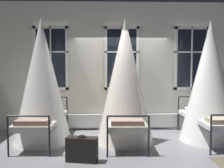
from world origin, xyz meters
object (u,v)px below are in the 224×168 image
Objects in this scene: cot_second at (125,82)px; cot_third at (209,83)px; suitcase_dark at (82,149)px; cot_first at (42,82)px.

cot_second is 1.95m from cot_third.
cot_second is 4.76× the size of suitcase_dark.
suitcase_dark is at bearing 144.31° from cot_second.
cot_first reaches higher than suitcase_dark.
suitcase_dark is at bearing 112.23° from cot_third.
cot_third is at bearing -88.85° from cot_first.
cot_first is 1.86m from cot_second.
cot_first is 1.95m from suitcase_dark.
cot_third reaches higher than suitcase_dark.
cot_second is at bearing 63.95° from suitcase_dark.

